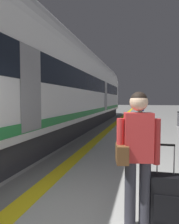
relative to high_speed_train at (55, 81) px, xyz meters
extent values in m
cube|color=yellow|center=(2.22, 3.28, -2.50)|extent=(0.36, 80.00, 0.01)
cube|color=slate|center=(1.83, 3.28, -2.50)|extent=(0.73, 80.00, 0.01)
cube|color=#38383D|center=(0.00, -0.50, -2.15)|extent=(2.67, 25.93, 0.70)
cube|color=white|center=(0.00, -0.50, -0.35)|extent=(2.90, 27.01, 2.90)
cylinder|color=white|center=(0.00, -0.50, 1.05)|extent=(2.84, 26.47, 2.84)
cube|color=black|center=(0.00, -0.50, 0.00)|extent=(2.93, 25.39, 0.80)
cube|color=#268C3F|center=(0.00, -0.50, -1.50)|extent=(2.94, 26.47, 0.24)
cone|color=white|center=(0.00, 14.31, -0.60)|extent=(2.75, 2.60, 2.75)
cube|color=gray|center=(1.46, -4.55, -0.60)|extent=(0.02, 0.90, 2.00)
cube|color=gray|center=(1.46, 5.58, -0.60)|extent=(0.02, 0.90, 2.00)
cylinder|color=#383842|center=(4.08, -6.28, -2.07)|extent=(0.14, 0.14, 0.87)
cylinder|color=#383842|center=(3.90, -6.31, -2.07)|extent=(0.14, 0.14, 0.87)
cube|color=red|center=(3.99, -6.29, -1.33)|extent=(0.38, 0.27, 0.62)
cylinder|color=red|center=(4.22, -6.26, -1.38)|extent=(0.09, 0.09, 0.58)
cylinder|color=red|center=(3.77, -6.35, -1.38)|extent=(0.09, 0.09, 0.58)
sphere|color=beige|center=(3.99, -6.29, -0.88)|extent=(0.23, 0.23, 0.23)
sphere|color=black|center=(3.99, -6.29, -0.86)|extent=(0.21, 0.21, 0.21)
cube|color=brown|center=(3.80, -6.37, -1.53)|extent=(0.20, 0.31, 0.23)
cube|color=black|center=(4.34, -6.20, -2.13)|extent=(0.39, 0.24, 0.62)
cube|color=black|center=(4.35, -6.32, -2.21)|extent=(0.31, 0.03, 0.34)
cylinder|color=black|center=(4.48, -6.13, -2.47)|extent=(0.02, 0.06, 0.06)
cylinder|color=black|center=(4.20, -6.14, -2.47)|extent=(0.02, 0.06, 0.06)
cylinder|color=gray|center=(4.45, -6.15, -1.63)|extent=(0.02, 0.02, 0.38)
cylinder|color=gray|center=(4.24, -6.15, -1.63)|extent=(0.02, 0.02, 0.38)
cube|color=black|center=(4.34, -6.15, -1.44)|extent=(0.22, 0.03, 0.02)
cylinder|color=brown|center=(3.78, 5.88, -2.07)|extent=(0.14, 0.14, 0.86)
cylinder|color=brown|center=(3.95, 5.81, -2.07)|extent=(0.14, 0.14, 0.86)
cube|color=blue|center=(3.87, 5.85, -1.33)|extent=(0.40, 0.32, 0.62)
cylinder|color=blue|center=(3.66, 5.94, -1.38)|extent=(0.09, 0.09, 0.57)
cylinder|color=blue|center=(4.08, 5.77, -1.38)|extent=(0.09, 0.09, 0.57)
sphere|color=#A37556|center=(3.87, 5.85, -0.89)|extent=(0.23, 0.23, 0.23)
sphere|color=black|center=(3.87, 5.85, -0.87)|extent=(0.21, 0.21, 0.21)
cube|color=navy|center=(3.81, 5.71, -1.31)|extent=(0.30, 0.24, 0.41)
ellipsoid|color=navy|center=(3.55, 5.62, -2.35)|extent=(0.44, 0.26, 0.30)
torus|color=navy|center=(3.55, 5.62, -2.25)|extent=(0.22, 0.02, 0.22)
camera|label=1|loc=(4.04, -8.92, -0.85)|focal=32.67mm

